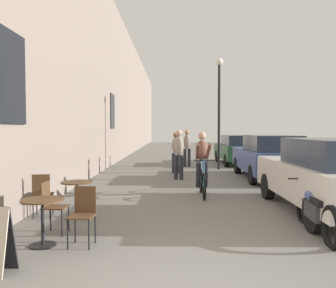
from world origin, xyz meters
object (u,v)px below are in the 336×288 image
object	(u,v)px
cafe_chair_near_toward_wall	(51,204)
parked_car_second	(268,156)
pedestrian_near	(179,151)
parked_motorcycle	(316,210)
cafe_table_mid	(77,191)
pedestrian_far	(187,146)
cafe_table_near	(42,212)
cafe_chair_near_toward_street	(83,211)
parked_car_third	(237,149)
cyclist_on_bicycle	(202,165)
cafe_chair_mid_toward_street	(42,192)
pedestrian_mid	(176,150)
parked_car_nearest	(329,175)
street_lamp	(219,99)

from	to	relation	value
cafe_chair_near_toward_wall	parked_car_second	world-z (taller)	parked_car_second
pedestrian_near	parked_motorcycle	distance (m)	6.82
cafe_chair_near_toward_wall	parked_motorcycle	xyz separation A→B (m)	(4.51, 0.06, -0.11)
cafe_table_mid	pedestrian_far	bearing A→B (deg)	74.53
cafe_chair_near_toward_wall	pedestrian_far	xyz separation A→B (m)	(2.78, 10.75, 0.47)
cafe_table_near	cafe_chair_near_toward_street	xyz separation A→B (m)	(0.60, 0.08, -0.00)
cafe_table_mid	parked_car_second	bearing A→B (deg)	45.61
cafe_chair_near_toward_street	parked_car_third	distance (m)	13.38
cyclist_on_bicycle	parked_car_third	xyz separation A→B (m)	(2.53, 8.40, -0.04)
cafe_chair_near_toward_street	pedestrian_far	world-z (taller)	pedestrian_far
cafe_chair_mid_toward_street	cafe_chair_near_toward_street	bearing A→B (deg)	-52.75
pedestrian_mid	pedestrian_far	bearing A→B (deg)	77.07
cafe_chair_near_toward_street	cafe_chair_near_toward_wall	bearing A→B (deg)	141.19
parked_car_nearest	parked_motorcycle	distance (m)	1.68
pedestrian_mid	cafe_chair_mid_toward_street	bearing A→B (deg)	-111.00
cafe_table_mid	pedestrian_near	xyz separation A→B (m)	(2.17, 5.32, 0.47)
cafe_table_mid	cafe_chair_mid_toward_street	world-z (taller)	cafe_chair_mid_toward_street
cafe_chair_near_toward_wall	pedestrian_far	world-z (taller)	pedestrian_far
cafe_table_near	cyclist_on_bicycle	xyz separation A→B (m)	(2.80, 4.19, 0.29)
cafe_chair_mid_toward_street	pedestrian_near	bearing A→B (deg)	62.15
parked_car_second	cafe_chair_near_toward_wall	bearing A→B (deg)	-129.60
cafe_chair_near_toward_wall	cafe_chair_mid_toward_street	world-z (taller)	same
parked_motorcycle	street_lamp	bearing A→B (deg)	92.19
parked_car_nearest	parked_motorcycle	world-z (taller)	parked_car_nearest
pedestrian_mid	parked_motorcycle	xyz separation A→B (m)	(2.29, -8.26, -0.53)
street_lamp	parked_car_second	world-z (taller)	street_lamp
cyclist_on_bicycle	parked_car_nearest	xyz separation A→B (m)	(2.48, -2.11, 0.01)
cafe_chair_near_toward_wall	parked_motorcycle	bearing A→B (deg)	0.74
cyclist_on_bicycle	parked_car_second	distance (m)	4.07
cafe_chair_near_toward_street	pedestrian_far	bearing A→B (deg)	79.48
street_lamp	pedestrian_mid	bearing A→B (deg)	-145.45
cafe_table_near	pedestrian_mid	distance (m)	9.21
cafe_table_mid	cyclist_on_bicycle	size ratio (longest dim) A/B	0.41
pedestrian_near	parked_car_second	xyz separation A→B (m)	(3.22, 0.19, -0.18)
pedestrian_near	parked_car_nearest	bearing A→B (deg)	-58.68
parked_car_third	pedestrian_far	bearing A→B (deg)	-155.17
pedestrian_far	parked_car_second	bearing A→B (deg)	-56.20
parked_car_third	cafe_chair_near_toward_street	bearing A→B (deg)	-110.68
pedestrian_far	parked_car_second	xyz separation A→B (m)	(2.74, -4.09, -0.17)
cafe_chair_near_toward_street	pedestrian_near	xyz separation A→B (m)	(1.61, 7.03, 0.48)
cafe_table_mid	pedestrian_near	bearing A→B (deg)	67.82
parked_motorcycle	cafe_chair_near_toward_street	bearing A→B (deg)	-171.02
pedestrian_mid	parked_car_nearest	size ratio (longest dim) A/B	0.37
cafe_table_mid	street_lamp	size ratio (longest dim) A/B	0.15
parked_car_second	parked_motorcycle	xyz separation A→B (m)	(-1.01, -6.61, -0.41)
cyclist_on_bicycle	street_lamp	xyz separation A→B (m)	(1.27, 6.08, 2.30)
pedestrian_far	street_lamp	bearing A→B (deg)	-39.23
pedestrian_near	pedestrian_far	world-z (taller)	pedestrian_near
pedestrian_mid	parked_car_nearest	bearing A→B (deg)	-65.49
street_lamp	parked_car_nearest	bearing A→B (deg)	-81.58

